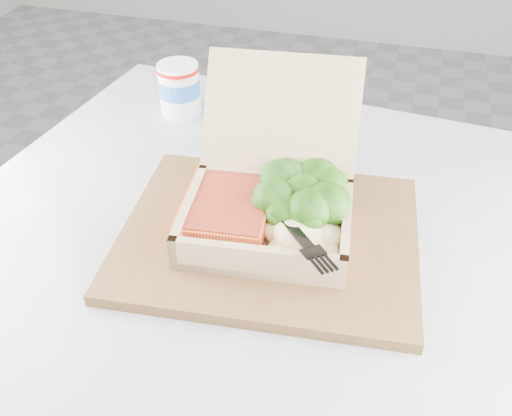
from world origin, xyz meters
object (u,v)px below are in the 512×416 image
(takeout_container, at_px, (271,188))
(paper_cup, at_px, (179,87))
(cafe_table, at_px, (259,358))
(serving_tray, at_px, (269,236))

(takeout_container, distance_m, paper_cup, 0.33)
(cafe_table, relative_size, paper_cup, 10.83)
(cafe_table, bearing_deg, serving_tray, 85.60)
(cafe_table, bearing_deg, takeout_container, 93.01)
(takeout_container, bearing_deg, cafe_table, -93.16)
(cafe_table, distance_m, paper_cup, 0.45)
(serving_tray, distance_m, paper_cup, 0.36)
(takeout_container, height_order, paper_cup, takeout_container)
(serving_tray, xyz_separation_m, paper_cup, (-0.22, 0.28, 0.04))
(paper_cup, bearing_deg, takeout_container, -48.06)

